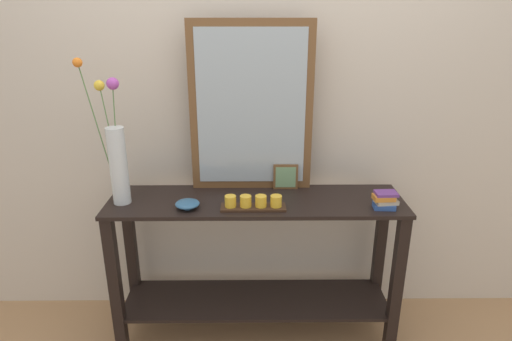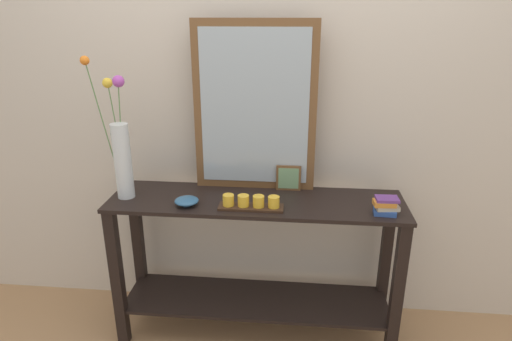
# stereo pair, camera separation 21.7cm
# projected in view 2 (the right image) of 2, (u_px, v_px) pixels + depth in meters

# --- Properties ---
(ground_plane) EXTENTS (7.00, 6.00, 0.02)m
(ground_plane) POSITION_uv_depth(u_px,v_px,m) (256.00, 331.00, 2.51)
(ground_plane) COLOR #A87F56
(wall_back) EXTENTS (6.40, 0.08, 2.70)m
(wall_back) POSITION_uv_depth(u_px,v_px,m) (262.00, 86.00, 2.34)
(wall_back) COLOR beige
(wall_back) RESTS_ON ground
(console_table) EXTENTS (1.51, 0.40, 0.82)m
(console_table) POSITION_uv_depth(u_px,v_px,m) (256.00, 254.00, 2.33)
(console_table) COLOR black
(console_table) RESTS_ON ground
(mirror_leaning) EXTENTS (0.64, 0.03, 0.88)m
(mirror_leaning) POSITION_uv_depth(u_px,v_px,m) (255.00, 108.00, 2.23)
(mirror_leaning) COLOR brown
(mirror_leaning) RESTS_ON console_table
(tall_vase_left) EXTENTS (0.20, 0.20, 0.71)m
(tall_vase_left) POSITION_uv_depth(u_px,v_px,m) (121.00, 151.00, 2.18)
(tall_vase_left) COLOR silver
(tall_vase_left) RESTS_ON console_table
(candle_tray) EXTENTS (0.32, 0.09, 0.07)m
(candle_tray) POSITION_uv_depth(u_px,v_px,m) (251.00, 203.00, 2.12)
(candle_tray) COLOR #382316
(candle_tray) RESTS_ON console_table
(picture_frame_small) EXTENTS (0.13, 0.01, 0.14)m
(picture_frame_small) POSITION_uv_depth(u_px,v_px,m) (288.00, 178.00, 2.32)
(picture_frame_small) COLOR brown
(picture_frame_small) RESTS_ON console_table
(decorative_bowl) EXTENTS (0.12, 0.12, 0.04)m
(decorative_bowl) POSITION_uv_depth(u_px,v_px,m) (187.00, 201.00, 2.15)
(decorative_bowl) COLOR #2D5B84
(decorative_bowl) RESTS_ON console_table
(book_stack) EXTENTS (0.12, 0.08, 0.08)m
(book_stack) POSITION_uv_depth(u_px,v_px,m) (386.00, 206.00, 2.05)
(book_stack) COLOR #2D519E
(book_stack) RESTS_ON console_table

